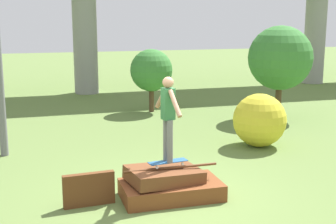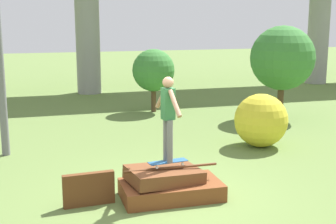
{
  "view_description": "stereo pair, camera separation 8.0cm",
  "coord_description": "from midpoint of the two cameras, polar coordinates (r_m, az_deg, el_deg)",
  "views": [
    {
      "loc": [
        -2.54,
        -8.3,
        3.49
      ],
      "look_at": [
        -0.04,
        0.08,
        1.71
      ],
      "focal_mm": 50.0,
      "sensor_mm": 36.0,
      "label": 1
    },
    {
      "loc": [
        -2.46,
        -8.32,
        3.49
      ],
      "look_at": [
        -0.04,
        0.08,
        1.71
      ],
      "focal_mm": 50.0,
      "sensor_mm": 36.0,
      "label": 2
    }
  ],
  "objects": [
    {
      "name": "tree_behind_right",
      "position": [
        17.35,
        -2.18,
        5.08
      ],
      "size": [
        1.57,
        1.57,
        2.34
      ],
      "color": "#4C3823",
      "rests_on": "ground_plane"
    },
    {
      "name": "bush_yellow_flowering",
      "position": [
        12.98,
        10.92,
        -0.99
      ],
      "size": [
        1.46,
        1.46,
        1.46
      ],
      "color": "gold",
      "rests_on": "ground_plane"
    },
    {
      "name": "skateboard",
      "position": [
        9.17,
        -0.25,
        -6.11
      ],
      "size": [
        0.8,
        0.32,
        0.09
      ],
      "color": "#23517F",
      "rests_on": "scrap_pile"
    },
    {
      "name": "scrap_plank_loose",
      "position": [
        9.01,
        -9.87,
        -9.29
      ],
      "size": [
        0.97,
        0.2,
        0.63
      ],
      "color": "#5B3319",
      "rests_on": "ground_plane"
    },
    {
      "name": "ground_plane",
      "position": [
        9.35,
        0.14,
        -10.39
      ],
      "size": [
        80.0,
        80.0,
        0.0
      ],
      "primitive_type": "plane",
      "color": "olive"
    },
    {
      "name": "scrap_pile",
      "position": [
        9.27,
        -0.16,
        -8.85
      ],
      "size": [
        1.95,
        1.19,
        0.64
      ],
      "color": "brown",
      "rests_on": "ground_plane"
    },
    {
      "name": "skater",
      "position": [
        8.92,
        -0.26,
        -0.13
      ],
      "size": [
        0.25,
        1.12,
        1.66
      ],
      "color": "slate",
      "rests_on": "skateboard"
    },
    {
      "name": "tree_behind_left",
      "position": [
        16.56,
        13.39,
        6.41
      ],
      "size": [
        2.21,
        2.21,
        3.22
      ],
      "color": "#4C3823",
      "rests_on": "ground_plane"
    }
  ]
}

